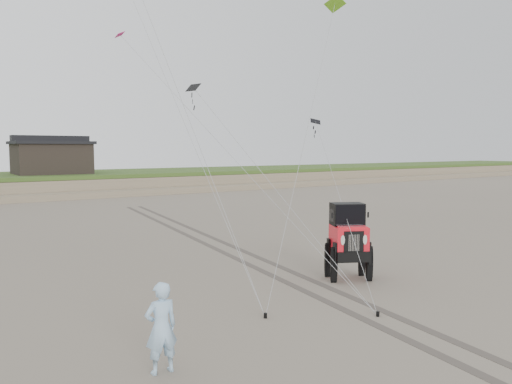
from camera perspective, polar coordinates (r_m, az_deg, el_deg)
ground at (r=13.06m, az=6.02°, el=-12.49°), size 160.00×160.00×0.00m
dune_ridge at (r=47.74m, az=-24.72°, el=0.79°), size 160.00×14.25×1.73m
cabin at (r=47.54m, az=-22.35°, el=3.77°), size 6.40×5.40×3.35m
jeep at (r=15.26m, az=10.52°, el=-6.45°), size 4.13×5.34×1.83m
man at (r=9.12m, az=-10.80°, el=-14.98°), size 0.60×0.40×1.62m
kite_flock at (r=20.41m, az=-4.71°, el=19.79°), size 8.41×9.44×7.33m
stake_main at (r=11.89m, az=1.08°, el=-13.93°), size 0.08×0.08×0.12m
stake_aux at (r=12.33m, az=13.75°, el=-13.39°), size 0.08×0.08×0.12m
tire_tracks at (r=20.55m, az=-4.38°, el=-6.02°), size 5.22×29.74×0.01m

